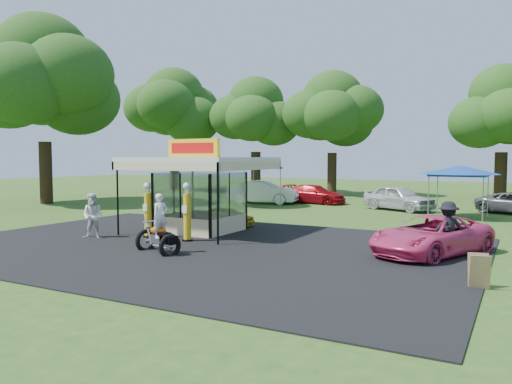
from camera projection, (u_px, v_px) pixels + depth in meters
ground at (166, 255)px, 17.21m from camera, size 120.00×120.00×0.00m
asphalt_apron at (199, 246)px, 18.97m from camera, size 20.00×14.00×0.04m
gas_station_kiosk at (201, 193)px, 22.42m from camera, size 5.40×5.40×4.18m
gas_pump_left at (148, 211)px, 20.85m from camera, size 0.44×0.44×2.34m
gas_pump_right at (187, 213)px, 19.87m from camera, size 0.45×0.45×2.39m
motorcycle at (160, 230)px, 17.42m from camera, size 1.94×1.37×2.20m
spare_tires at (155, 227)px, 21.96m from camera, size 0.81×0.55×0.67m
a_frame_sign at (479, 271)px, 12.76m from camera, size 0.54×0.56×0.91m
kiosk_car at (226, 216)px, 24.45m from camera, size 2.82×1.13×0.96m
pink_sedan at (431, 236)px, 17.16m from camera, size 4.11×5.40×1.36m
spectator_west at (93, 216)px, 20.68m from camera, size 1.13×1.02×1.89m
spectator_east_a at (448, 229)px, 16.78m from camera, size 1.42×1.23×1.90m
bg_car_a at (264, 192)px, 36.38m from camera, size 5.29×2.64×1.67m
bg_car_b at (315, 194)px, 36.41m from camera, size 4.87×2.44×1.36m
bg_car_c at (399, 198)px, 31.69m from camera, size 5.07×3.74×1.61m
tent_west at (249, 164)px, 34.18m from camera, size 4.66×4.66×3.26m
tent_east at (459, 170)px, 27.53m from camera, size 4.20×4.20×2.94m
oak_far_a at (174, 115)px, 50.31m from camera, size 10.18×10.18×12.06m
oak_far_b at (256, 120)px, 47.52m from camera, size 9.03×9.03×10.77m
oak_far_c at (333, 118)px, 43.57m from camera, size 9.05×9.05×10.66m
oak_far_d at (503, 115)px, 39.69m from camera, size 8.83×8.83×10.51m
oak_near at (43, 88)px, 35.84m from camera, size 11.56×11.56×13.31m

